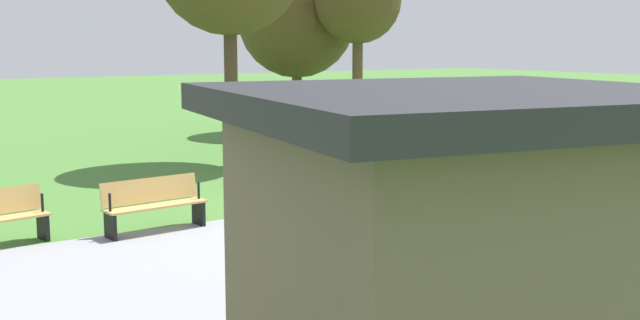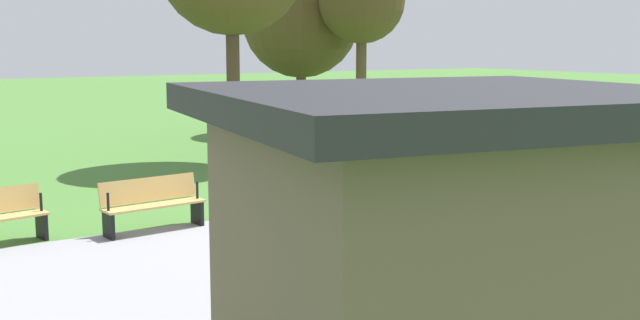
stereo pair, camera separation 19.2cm
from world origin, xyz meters
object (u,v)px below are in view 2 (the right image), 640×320
tree_1 (362,1)px  kiosk (444,285)px  bench_3 (552,155)px  bench_7 (152,203)px  bench_1 (638,136)px  bench_6 (288,190)px  bench_2 (602,145)px  tree_0 (301,19)px  bench_5 (398,177)px  bench_4 (485,165)px

tree_1 → kiosk: (10.93, 16.48, -2.97)m
bench_3 → bench_7: same height
bench_1 → bench_6: bearing=25.3°
bench_6 → kiosk: bearing=65.2°
bench_2 → bench_7: bearing=17.5°
bench_6 → tree_0: bearing=-123.9°
bench_1 → bench_5: bearing=27.3°
bench_1 → bench_6: 12.68m
bench_1 → bench_2: same height
bench_2 → bench_5: bearing=21.4°
bench_3 → bench_7: size_ratio=1.01×
bench_5 → tree_1: bearing=-118.8°
tree_1 → bench_7: bearing=39.0°
bench_2 → bench_3: 2.55m
bench_2 → bench_3: size_ratio=1.00×
kiosk → tree_0: bearing=-108.8°
bench_3 → bench_4: bearing=17.5°
bench_4 → kiosk: kiosk is taller
bench_2 → bench_7: (12.65, 0.86, 0.00)m
kiosk → bench_7: bearing=-86.7°
bench_6 → bench_7: same height
bench_3 → tree_0: size_ratio=0.30×
bench_6 → bench_7: 2.55m
bench_4 → bench_7: bearing=5.9°
bench_7 → tree_0: (-9.38, -10.79, 3.46)m
bench_3 → bench_6: size_ratio=1.02×
bench_7 → kiosk: kiosk is taller
tree_1 → kiosk: 20.00m
bench_4 → bench_5: (2.54, 0.17, 0.00)m
bench_3 → bench_5: same height
tree_0 → tree_1: size_ratio=1.01×
bench_5 → bench_6: size_ratio=1.00×
bench_2 → tree_0: tree_0 is taller
bench_2 → kiosk: size_ratio=0.49×
bench_3 → tree_1: (0.13, -7.78, 3.96)m
bench_6 → tree_1: (-7.48, -8.30, 3.96)m
bench_1 → tree_0: tree_0 is taller
bench_2 → bench_5: same height
bench_2 → bench_3: same height
bench_5 → tree_0: tree_0 is taller
bench_6 → bench_2: bearing=-176.1°
tree_0 → bench_2: bearing=108.3°
bench_1 → bench_6: same height
bench_2 → tree_0: size_ratio=0.30×
bench_7 → bench_5: bearing=172.2°
bench_7 → kiosk: size_ratio=0.49×
bench_5 → kiosk: bearing=55.7°
bench_3 → bench_2: bearing=-158.6°
bench_1 → bench_5: size_ratio=1.03×
bench_4 → kiosk: (8.54, 8.35, 0.98)m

